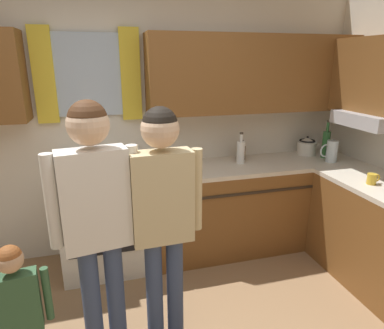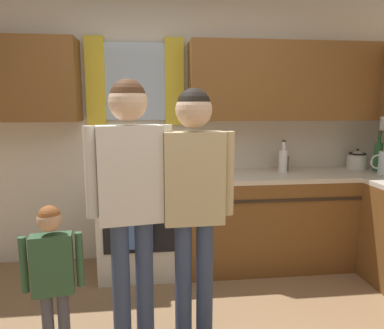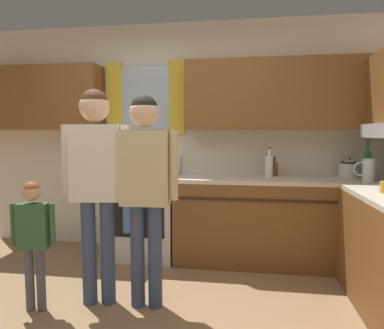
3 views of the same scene
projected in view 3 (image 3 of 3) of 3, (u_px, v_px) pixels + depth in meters
name	position (u px, v px, depth m)	size (l,w,h in m)	color
back_wall_unit	(176.00, 121.00, 3.90)	(4.60, 0.42, 2.60)	silver
kitchen_counter_run	(323.00, 234.00, 3.08)	(2.19, 2.12, 0.90)	brown
stove_oven	(143.00, 214.00, 3.78)	(0.75, 0.67, 1.10)	silver
bottle_wine_green	(367.00, 164.00, 3.37)	(0.08, 0.08, 0.39)	#2D6633
bottle_squat_brown	(274.00, 169.00, 3.68)	(0.08, 0.08, 0.21)	brown
bottle_milk_white	(269.00, 166.00, 3.56)	(0.08, 0.08, 0.31)	white
stovetop_kettle	(349.00, 168.00, 3.55)	(0.27, 0.20, 0.21)	silver
water_pitcher	(368.00, 170.00, 3.23)	(0.19, 0.11, 0.22)	silver
adult_holding_child	(96.00, 171.00, 2.64)	(0.52, 0.23, 1.69)	#38476B
adult_in_plaid	(145.00, 176.00, 2.60)	(0.51, 0.22, 1.64)	#38476B
small_child	(33.00, 231.00, 2.57)	(0.33, 0.13, 1.00)	#4C4C56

